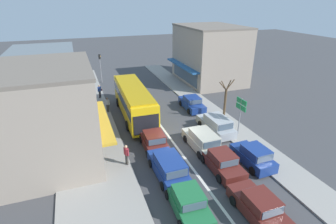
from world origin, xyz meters
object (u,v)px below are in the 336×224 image
object	(u,v)px
sedan_adjacent_lane_trail	(260,207)
wagon_queue_gap_filler	(203,141)
parked_wagon_kerb_second	(216,125)
sedan_adjacent_lane_lead	(222,162)
sedan_queue_far_back	(188,202)
city_bus	(134,100)
pedestrian_far_walker	(107,104)
parked_sedan_kerb_third	(192,103)
pedestrian_with_handbag_near	(100,91)
wagon_behind_bus_near	(169,167)
sedan_behind_bus_mid	(154,141)
traffic_light_downstreet	(100,63)
directional_road_sign	(241,108)
pedestrian_browsing_midblock	(126,154)
street_tree_right	(225,101)
parked_hatchback_kerb_front	(253,156)

from	to	relation	value
sedan_adjacent_lane_trail	wagon_queue_gap_filler	size ratio (longest dim) A/B	0.93
sedan_adjacent_lane_trail	parked_wagon_kerb_second	size ratio (longest dim) A/B	0.93
parked_wagon_kerb_second	sedan_adjacent_lane_lead	bearing A→B (deg)	-115.56
sedan_queue_far_back	wagon_queue_gap_filler	size ratio (longest dim) A/B	0.95
city_bus	pedestrian_far_walker	xyz separation A→B (m)	(-2.50, 1.86, -0.81)
sedan_adjacent_lane_lead	parked_sedan_kerb_third	size ratio (longest dim) A/B	0.99
pedestrian_with_handbag_near	wagon_behind_bus_near	bearing A→B (deg)	-80.99
city_bus	wagon_behind_bus_near	xyz separation A→B (m)	(-0.05, -10.78, -1.14)
sedan_behind_bus_mid	traffic_light_downstreet	xyz separation A→B (m)	(-1.88, 20.39, 2.19)
pedestrian_with_handbag_near	sedan_behind_bus_mid	bearing A→B (deg)	-77.94
parked_wagon_kerb_second	wagon_queue_gap_filler	bearing A→B (deg)	-138.62
city_bus	sedan_behind_bus_mid	bearing A→B (deg)	-89.36
sedan_adjacent_lane_trail	directional_road_sign	size ratio (longest dim) A/B	1.17
parked_wagon_kerb_second	pedestrian_with_handbag_near	world-z (taller)	pedestrian_with_handbag_near
parked_wagon_kerb_second	traffic_light_downstreet	size ratio (longest dim) A/B	1.08
parked_sedan_kerb_third	pedestrian_browsing_midblock	xyz separation A→B (m)	(-9.13, -8.39, 0.40)
parked_wagon_kerb_second	pedestrian_browsing_midblock	xyz separation A→B (m)	(-8.94, -2.56, 0.32)
wagon_behind_bus_near	directional_road_sign	distance (m)	8.97
pedestrian_browsing_midblock	street_tree_right	bearing A→B (deg)	22.91
street_tree_right	sedan_adjacent_lane_lead	bearing A→B (deg)	-121.94
pedestrian_browsing_midblock	pedestrian_far_walker	world-z (taller)	same
sedan_adjacent_lane_trail	pedestrian_far_walker	bearing A→B (deg)	108.66
city_bus	parked_wagon_kerb_second	xyz separation A→B (m)	(6.38, -6.03, -1.14)
sedan_adjacent_lane_trail	parked_hatchback_kerb_front	size ratio (longest dim) A/B	1.12
wagon_behind_bus_near	pedestrian_browsing_midblock	size ratio (longest dim) A/B	2.77
sedan_queue_far_back	traffic_light_downstreet	bearing A→B (deg)	93.49
wagon_queue_gap_filler	traffic_light_downstreet	size ratio (longest dim) A/B	1.08
wagon_queue_gap_filler	traffic_light_downstreet	bearing A→B (deg)	104.53
parked_sedan_kerb_third	directional_road_sign	xyz separation A→B (m)	(1.40, -7.07, 2.04)
sedan_adjacent_lane_trail	pedestrian_browsing_midblock	world-z (taller)	pedestrian_browsing_midblock
street_tree_right	sedan_behind_bus_mid	bearing A→B (deg)	-160.49
sedan_queue_far_back	parked_wagon_kerb_second	xyz separation A→B (m)	(6.49, 8.20, 0.08)
pedestrian_browsing_midblock	sedan_behind_bus_mid	bearing A→B (deg)	32.62
street_tree_right	parked_wagon_kerb_second	bearing A→B (deg)	-134.80
wagon_queue_gap_filler	pedestrian_with_handbag_near	distance (m)	16.29
wagon_behind_bus_near	pedestrian_far_walker	bearing A→B (deg)	100.98
city_bus	sedan_behind_bus_mid	distance (m)	7.00
directional_road_sign	pedestrian_far_walker	xyz separation A→B (m)	(-10.47, 9.12, -1.64)
directional_road_sign	street_tree_right	size ratio (longest dim) A/B	0.81
street_tree_right	pedestrian_with_handbag_near	size ratio (longest dim) A/B	2.72
traffic_light_downstreet	parked_sedan_kerb_third	bearing A→B (deg)	-58.58
street_tree_right	city_bus	bearing A→B (deg)	155.15
traffic_light_downstreet	street_tree_right	distance (m)	20.24
wagon_queue_gap_filler	pedestrian_far_walker	bearing A→B (deg)	122.08
sedan_behind_bus_mid	pedestrian_browsing_midblock	bearing A→B (deg)	-147.38
pedestrian_far_walker	directional_road_sign	bearing A→B (deg)	-41.06
sedan_behind_bus_mid	street_tree_right	size ratio (longest dim) A/B	0.96
sedan_queue_far_back	pedestrian_browsing_midblock	xyz separation A→B (m)	(-2.45, 5.64, 0.40)
sedan_queue_far_back	parked_sedan_kerb_third	distance (m)	15.53
parked_sedan_kerb_third	street_tree_right	xyz separation A→B (m)	(1.90, -3.72, 1.39)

